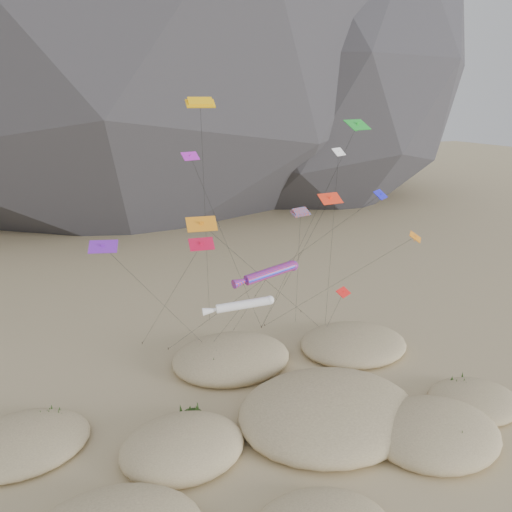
{
  "coord_description": "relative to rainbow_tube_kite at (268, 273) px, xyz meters",
  "views": [
    {
      "loc": [
        -18.0,
        -30.69,
        28.65
      ],
      "look_at": [
        -0.5,
        12.0,
        14.06
      ],
      "focal_mm": 35.0,
      "sensor_mm": 36.0,
      "label": 1
    }
  ],
  "objects": [
    {
      "name": "ground",
      "position": [
        -1.06,
        -12.6,
        -11.86
      ],
      "size": [
        500.0,
        500.0,
        0.0
      ],
      "primitive_type": "plane",
      "color": "#CCB789",
      "rests_on": "ground"
    },
    {
      "name": "dunes",
      "position": [
        -2.19,
        -8.19,
        -11.14
      ],
      "size": [
        50.91,
        35.24,
        3.77
      ],
      "color": "#CCB789",
      "rests_on": "ground"
    },
    {
      "name": "dune_grass",
      "position": [
        -1.97,
        -9.01,
        -11.0
      ],
      "size": [
        41.77,
        29.32,
        1.58
      ],
      "color": "black",
      "rests_on": "ground"
    },
    {
      "name": "kite_stakes",
      "position": [
        0.53,
        10.68,
        -11.71
      ],
      "size": [
        22.42,
        6.74,
        0.3
      ],
      "color": "#3F2D1E",
      "rests_on": "ground"
    },
    {
      "name": "rainbow_tube_kite",
      "position": [
        0.0,
        0.0,
        0.0
      ],
      "size": [
        7.68,
        12.93,
        12.71
      ],
      "color": "red",
      "rests_on": "ground"
    },
    {
      "name": "white_tube_kite",
      "position": [
        -3.42,
        -1.09,
        -2.49
      ],
      "size": [
        7.16,
        9.96,
        10.08
      ],
      "color": "white",
      "rests_on": "ground"
    },
    {
      "name": "orange_parafoil",
      "position": [
        -5.76,
        2.52,
        16.09
      ],
      "size": [
        5.7,
        14.42,
        28.81
      ],
      "color": "#EAA90C",
      "rests_on": "ground"
    },
    {
      "name": "multi_parafoil",
      "position": [
        3.67,
        0.34,
        5.72
      ],
      "size": [
        6.56,
        11.72,
        18.23
      ],
      "color": "#F13819",
      "rests_on": "ground"
    },
    {
      "name": "delta_kites",
      "position": [
        1.21,
        -1.33,
        6.59
      ],
      "size": [
        33.81,
        17.95,
        26.67
      ],
      "color": "red",
      "rests_on": "ground"
    }
  ]
}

